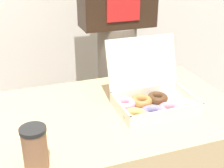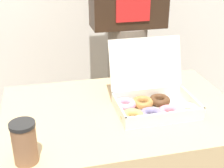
{
  "view_description": "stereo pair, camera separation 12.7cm",
  "coord_description": "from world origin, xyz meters",
  "views": [
    {
      "loc": [
        -0.43,
        -1.08,
        1.4
      ],
      "look_at": [
        -0.04,
        0.0,
        0.87
      ],
      "focal_mm": 50.0,
      "sensor_mm": 36.0,
      "label": 1
    },
    {
      "loc": [
        -0.31,
        -1.12,
        1.4
      ],
      "look_at": [
        -0.04,
        0.0,
        0.87
      ],
      "focal_mm": 50.0,
      "sensor_mm": 36.0,
      "label": 2
    }
  ],
  "objects": [
    {
      "name": "person_customer",
      "position": [
        0.17,
        0.5,
        0.99
      ],
      "size": [
        0.4,
        0.22,
        1.8
      ],
      "color": "#665B51",
      "rests_on": "ground_plane"
    },
    {
      "name": "donut_box",
      "position": [
        0.12,
        -0.04,
        0.79
      ],
      "size": [
        0.35,
        0.3,
        0.27
      ],
      "color": "silver",
      "rests_on": "table"
    },
    {
      "name": "coffee_cup",
      "position": [
        -0.39,
        -0.26,
        0.82
      ],
      "size": [
        0.08,
        0.08,
        0.14
      ],
      "color": "#8C6042",
      "rests_on": "table"
    }
  ]
}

